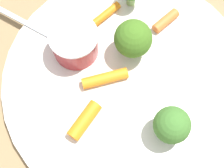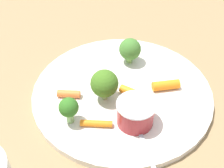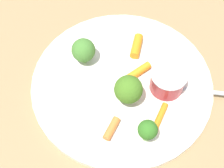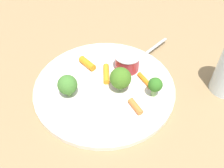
{
  "view_description": "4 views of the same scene",
  "coord_description": "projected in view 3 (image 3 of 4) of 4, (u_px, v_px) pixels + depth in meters",
  "views": [
    {
      "loc": [
        0.14,
        0.05,
        0.4
      ],
      "look_at": [
        0.02,
        -0.01,
        0.02
      ],
      "focal_mm": 52.33,
      "sensor_mm": 36.0,
      "label": 1
    },
    {
      "loc": [
        -0.14,
        -0.35,
        0.37
      ],
      "look_at": [
        -0.02,
        0.0,
        0.03
      ],
      "focal_mm": 45.93,
      "sensor_mm": 36.0,
      "label": 2
    },
    {
      "loc": [
        -0.3,
        -0.0,
        0.49
      ],
      "look_at": [
        -0.02,
        0.02,
        0.03
      ],
      "focal_mm": 51.17,
      "sensor_mm": 36.0,
      "label": 3
    },
    {
      "loc": [
        -0.24,
        0.28,
        0.4
      ],
      "look_at": [
        -0.02,
        -0.01,
        0.02
      ],
      "focal_mm": 37.75,
      "sensor_mm": 36.0,
      "label": 4
    }
  ],
  "objects": [
    {
      "name": "carrot_stick_3",
      "position": [
        111.0,
        129.0,
        0.51
      ],
      "size": [
        0.04,
        0.03,
        0.01
      ],
      "primitive_type": "cylinder",
      "rotation": [
        1.57,
        0.0,
        1.17
      ],
      "color": "orange",
      "rests_on": "plate"
    },
    {
      "name": "carrot_stick_0",
      "position": [
        159.0,
        117.0,
        0.52
      ],
      "size": [
        0.05,
        0.03,
        0.01
      ],
      "primitive_type": "cylinder",
      "rotation": [
        1.57,
        0.0,
        4.33
      ],
      "color": "orange",
      "rests_on": "plate"
    },
    {
      "name": "carrot_stick_1",
      "position": [
        136.0,
        73.0,
        0.56
      ],
      "size": [
        0.05,
        0.05,
        0.01
      ],
      "primitive_type": "cylinder",
      "rotation": [
        1.57,
        0.0,
        3.85
      ],
      "color": "orange",
      "rests_on": "plate"
    },
    {
      "name": "sauce_cup",
      "position": [
        167.0,
        81.0,
        0.54
      ],
      "size": [
        0.06,
        0.06,
        0.04
      ],
      "color": "maroon",
      "rests_on": "plate"
    },
    {
      "name": "carrot_stick_2",
      "position": [
        136.0,
        46.0,
        0.59
      ],
      "size": [
        0.05,
        0.02,
        0.02
      ],
      "primitive_type": "cylinder",
      "rotation": [
        1.57,
        0.0,
        4.55
      ],
      "color": "orange",
      "rests_on": "plate"
    },
    {
      "name": "broccoli_floret_1",
      "position": [
        128.0,
        89.0,
        0.51
      ],
      "size": [
        0.05,
        0.05,
        0.06
      ],
      "color": "#96B170",
      "rests_on": "plate"
    },
    {
      "name": "plate",
      "position": [
        121.0,
        83.0,
        0.57
      ],
      "size": [
        0.32,
        0.32,
        0.01
      ],
      "primitive_type": "cylinder",
      "color": "silver",
      "rests_on": "ground_plane"
    },
    {
      "name": "broccoli_floret_2",
      "position": [
        147.0,
        130.0,
        0.48
      ],
      "size": [
        0.03,
        0.03,
        0.05
      ],
      "color": "#7EA962",
      "rests_on": "plate"
    },
    {
      "name": "ground_plane",
      "position": [
        121.0,
        85.0,
        0.57
      ],
      "size": [
        2.4,
        2.4,
        0.0
      ],
      "primitive_type": "plane",
      "color": "olive"
    },
    {
      "name": "broccoli_floret_0",
      "position": [
        83.0,
        50.0,
        0.56
      ],
      "size": [
        0.04,
        0.04,
        0.05
      ],
      "color": "#81B558",
      "rests_on": "plate"
    },
    {
      "name": "fork",
      "position": [
        209.0,
        92.0,
        0.55
      ],
      "size": [
        0.03,
        0.18,
        0.0
      ],
      "color": "#AFBAC4",
      "rests_on": "plate"
    }
  ]
}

